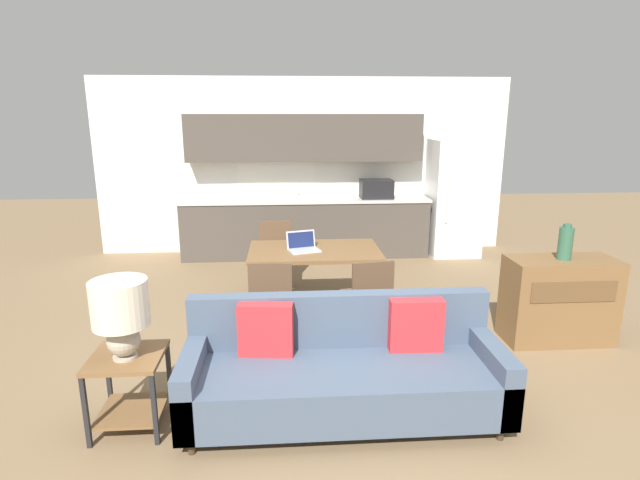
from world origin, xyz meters
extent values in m
plane|color=#7F6647|center=(0.00, 0.00, 0.00)|extent=(20.00, 20.00, 0.00)
cube|color=silver|center=(0.00, 4.63, 1.35)|extent=(6.40, 0.06, 2.70)
cube|color=white|center=(-0.44, 4.59, 1.59)|extent=(1.21, 0.01, 0.98)
cube|color=#4C443D|center=(0.00, 4.29, 0.43)|extent=(3.74, 0.62, 0.86)
cube|color=silver|center=(0.00, 4.29, 0.88)|extent=(3.77, 0.65, 0.04)
cube|color=#B2B5B7|center=(-0.15, 4.24, 0.90)|extent=(0.48, 0.36, 0.01)
cylinder|color=#B7BABC|center=(-0.15, 4.41, 1.02)|extent=(0.02, 0.02, 0.24)
cube|color=#4C443D|center=(0.00, 4.43, 1.80)|extent=(3.55, 0.34, 0.70)
cube|color=black|center=(1.08, 4.24, 1.04)|extent=(0.48, 0.36, 0.28)
cube|color=white|center=(2.30, 4.23, 0.89)|extent=(0.74, 0.70, 1.78)
cylinder|color=silver|center=(2.08, 3.86, 0.98)|extent=(0.02, 0.02, 0.80)
cube|color=brown|center=(0.00, 1.98, 0.70)|extent=(1.42, 0.88, 0.04)
cylinder|color=brown|center=(-0.65, 1.60, 0.34)|extent=(0.05, 0.05, 0.68)
cylinder|color=brown|center=(0.65, 1.60, 0.34)|extent=(0.05, 0.05, 0.68)
cylinder|color=brown|center=(-0.65, 2.36, 0.34)|extent=(0.05, 0.05, 0.68)
cylinder|color=brown|center=(0.65, 2.36, 0.34)|extent=(0.05, 0.05, 0.68)
cylinder|color=#3D2D1E|center=(-0.95, -0.37, 0.05)|extent=(0.05, 0.05, 0.10)
cylinder|color=#3D2D1E|center=(1.13, -0.37, 0.05)|extent=(0.05, 0.05, 0.10)
cylinder|color=#3D2D1E|center=(-0.95, 0.27, 0.05)|extent=(0.05, 0.05, 0.10)
cylinder|color=#3D2D1E|center=(1.13, 0.27, 0.05)|extent=(0.05, 0.05, 0.10)
cube|color=#47566B|center=(0.09, -0.05, 0.26)|extent=(2.27, 0.80, 0.32)
cube|color=#47566B|center=(0.09, 0.28, 0.47)|extent=(2.27, 0.14, 0.74)
cube|color=#47566B|center=(-0.98, -0.05, 0.33)|extent=(0.14, 0.80, 0.46)
cube|color=#47566B|center=(1.16, -0.05, 0.33)|extent=(0.14, 0.80, 0.46)
cube|color=red|center=(-0.47, 0.15, 0.62)|extent=(0.41, 0.16, 0.40)
cube|color=red|center=(0.65, 0.15, 0.62)|extent=(0.40, 0.13, 0.40)
cube|color=brown|center=(-1.41, -0.03, 0.53)|extent=(0.48, 0.48, 0.03)
cube|color=brown|center=(-1.41, -0.03, 0.12)|extent=(0.43, 0.43, 0.02)
cube|color=#232326|center=(-1.64, -0.26, 0.26)|extent=(0.03, 0.03, 0.52)
cube|color=#232326|center=(-1.19, -0.26, 0.26)|extent=(0.03, 0.03, 0.52)
cube|color=#232326|center=(-1.64, 0.19, 0.26)|extent=(0.03, 0.03, 0.52)
cube|color=#232326|center=(-1.19, 0.19, 0.26)|extent=(0.03, 0.03, 0.52)
cylinder|color=#B2A893|center=(-1.41, -0.07, 0.56)|extent=(0.16, 0.16, 0.02)
sphere|color=#B2A893|center=(-1.41, -0.07, 0.68)|extent=(0.22, 0.22, 0.22)
cylinder|color=beige|center=(-1.41, -0.07, 0.94)|extent=(0.38, 0.38, 0.31)
cube|color=brown|center=(2.31, 1.10, 0.41)|extent=(1.01, 0.45, 0.83)
cube|color=brown|center=(2.31, 0.87, 0.58)|extent=(0.81, 0.01, 0.20)
cylinder|color=#336047|center=(2.30, 1.09, 0.98)|extent=(0.13, 0.13, 0.31)
cylinder|color=#336047|center=(2.30, 1.09, 1.15)|extent=(0.07, 0.07, 0.03)
cube|color=brown|center=(0.46, 1.26, 0.44)|extent=(0.48, 0.48, 0.04)
cube|color=brown|center=(0.49, 1.07, 0.65)|extent=(0.40, 0.09, 0.39)
cylinder|color=black|center=(0.60, 1.46, 0.21)|extent=(0.03, 0.03, 0.42)
cylinder|color=black|center=(0.26, 1.41, 0.21)|extent=(0.03, 0.03, 0.42)
cylinder|color=black|center=(0.65, 1.12, 0.21)|extent=(0.03, 0.03, 0.42)
cylinder|color=black|center=(0.32, 1.07, 0.21)|extent=(0.03, 0.03, 0.42)
cube|color=brown|center=(-0.45, 2.74, 0.44)|extent=(0.44, 0.44, 0.04)
cube|color=brown|center=(-0.44, 2.94, 0.65)|extent=(0.40, 0.05, 0.39)
cylinder|color=black|center=(-0.63, 2.58, 0.21)|extent=(0.03, 0.03, 0.42)
cylinder|color=black|center=(-0.29, 2.56, 0.21)|extent=(0.03, 0.03, 0.42)
cylinder|color=black|center=(-0.61, 2.92, 0.21)|extent=(0.03, 0.03, 0.42)
cylinder|color=black|center=(-0.27, 2.90, 0.21)|extent=(0.03, 0.03, 0.42)
cube|color=brown|center=(-0.45, 1.29, 0.44)|extent=(0.44, 0.44, 0.04)
cube|color=brown|center=(-0.46, 1.10, 0.65)|extent=(0.40, 0.05, 0.39)
cylinder|color=black|center=(-0.27, 1.45, 0.21)|extent=(0.03, 0.03, 0.42)
cylinder|color=black|center=(-0.61, 1.47, 0.21)|extent=(0.03, 0.03, 0.42)
cylinder|color=black|center=(-0.29, 1.12, 0.21)|extent=(0.03, 0.03, 0.42)
cylinder|color=black|center=(-0.63, 1.13, 0.21)|extent=(0.03, 0.03, 0.42)
cube|color=#B7BABC|center=(-0.11, 1.92, 0.73)|extent=(0.37, 0.30, 0.02)
cube|color=#B7BABC|center=(-0.15, 2.03, 0.82)|extent=(0.32, 0.14, 0.20)
cube|color=navy|center=(-0.14, 2.02, 0.82)|extent=(0.29, 0.12, 0.17)
camera|label=1|loc=(-0.31, -3.24, 2.16)|focal=28.00mm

